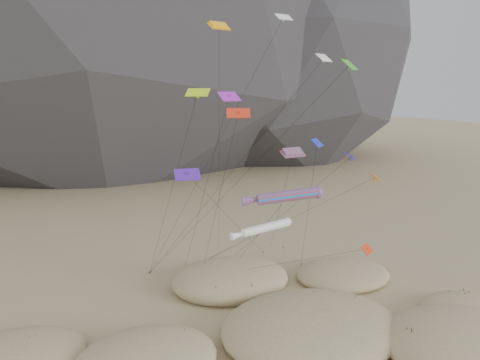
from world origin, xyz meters
name	(u,v)px	position (x,y,z in m)	size (l,w,h in m)	color
dunes	(279,341)	(-1.94, 3.83, 0.72)	(50.55, 39.50, 3.60)	#CCB789
dune_grass	(283,333)	(-1.14, 4.63, 0.84)	(43.94, 26.42, 1.50)	black
kite_stakes	(229,264)	(2.16, 23.40, 0.15)	(19.35, 6.50, 0.30)	#3F2D1E
rainbow_tube_kite	(285,196)	(0.81, 7.87, 12.34)	(7.40, 15.56, 13.19)	red
white_tube_kite	(263,228)	(0.34, 11.12, 8.47)	(6.97, 14.14, 9.17)	white
orange_parafoil	(219,31)	(-2.20, 15.80, 27.47)	(6.58, 13.90, 28.39)	#F3A40C
multi_parafoil	(293,154)	(2.72, 9.79, 15.85)	(9.17, 18.51, 16.52)	#FF1C1A
delta_kites	(285,124)	(2.93, 11.70, 18.55)	(20.09, 21.79, 29.69)	green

